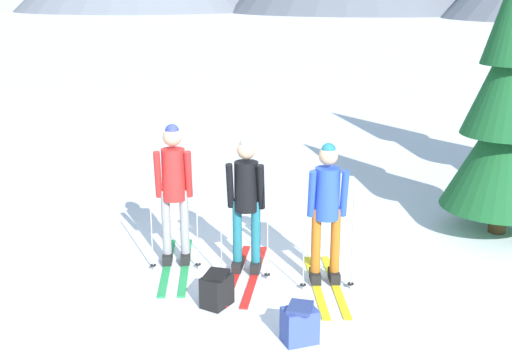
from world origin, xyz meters
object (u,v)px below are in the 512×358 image
at_px(pine_tree_mid, 510,105).
at_px(skier_in_blue, 327,206).
at_px(backpack_on_snow_front, 300,324).
at_px(skier_in_black, 246,202).
at_px(skier_in_red, 174,187).
at_px(backpack_on_snow_beside, 217,289).

bearing_deg(pine_tree_mid, skier_in_blue, -133.14).
bearing_deg(backpack_on_snow_front, skier_in_black, 122.72).
xyz_separation_m(skier_in_red, skier_in_black, (0.90, -0.04, -0.10)).
bearing_deg(skier_in_red, backpack_on_snow_front, -38.92).
bearing_deg(backpack_on_snow_front, skier_in_blue, 88.93).
relative_size(skier_in_blue, backpack_on_snow_beside, 4.35).
bearing_deg(pine_tree_mid, skier_in_black, -144.25).
xyz_separation_m(skier_in_blue, backpack_on_snow_beside, (-1.02, -0.87, -0.74)).
height_order(skier_in_black, pine_tree_mid, pine_tree_mid).
distance_m(skier_in_blue, backpack_on_snow_front, 1.57).
bearing_deg(skier_in_red, skier_in_black, -2.75).
distance_m(skier_in_red, backpack_on_snow_front, 2.48).
relative_size(backpack_on_snow_front, backpack_on_snow_beside, 1.05).
xyz_separation_m(skier_in_black, backpack_on_snow_front, (0.92, -1.43, -0.70)).
distance_m(skier_in_blue, backpack_on_snow_beside, 1.53).
bearing_deg(skier_in_blue, pine_tree_mid, 46.86).
height_order(skier_in_black, skier_in_blue, skier_in_blue).
relative_size(pine_tree_mid, backpack_on_snow_front, 9.81).
relative_size(skier_in_black, backpack_on_snow_beside, 4.62).
distance_m(pine_tree_mid, backpack_on_snow_front, 4.47).
relative_size(skier_in_blue, pine_tree_mid, 0.42).
height_order(skier_in_red, backpack_on_snow_front, skier_in_red).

